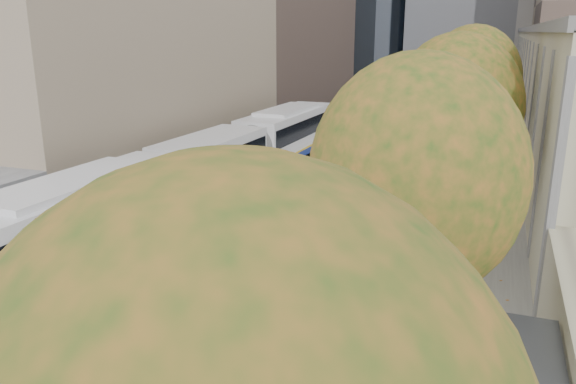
% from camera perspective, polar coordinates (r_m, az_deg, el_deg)
% --- Properties ---
extents(bus_platform, '(4.25, 150.00, 0.15)m').
position_cam_1_polar(bus_platform, '(34.81, 5.34, 2.81)').
color(bus_platform, silver).
rests_on(bus_platform, ground).
extents(sidewalk, '(4.75, 150.00, 0.08)m').
position_cam_1_polar(sidewalk, '(33.69, 18.57, 1.52)').
color(sidewalk, gray).
rests_on(sidewalk, ground).
extents(tree_c, '(4.20, 4.20, 7.28)m').
position_cam_1_polar(tree_c, '(11.15, 12.88, 1.43)').
color(tree_c, black).
rests_on(tree_c, sidewalk).
extents(tree_d, '(4.40, 4.40, 7.60)m').
position_cam_1_polar(tree_d, '(19.93, 16.65, 8.10)').
color(tree_d, black).
rests_on(tree_d, sidewalk).
extents(tree_e, '(4.60, 4.60, 7.92)m').
position_cam_1_polar(tree_e, '(28.85, 18.13, 10.66)').
color(tree_e, black).
rests_on(tree_e, sidewalk).
extents(bus_far, '(3.33, 18.58, 3.08)m').
position_cam_1_polar(bus_far, '(32.73, -2.80, 4.89)').
color(bus_far, silver).
rests_on(bus_far, ground).
extents(distant_car, '(2.51, 4.56, 1.47)m').
position_cam_1_polar(distant_car, '(42.79, 3.97, 6.21)').
color(distant_car, white).
rests_on(distant_car, ground).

